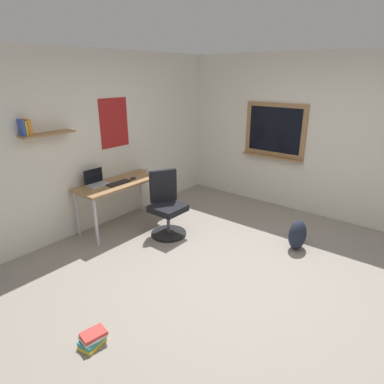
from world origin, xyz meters
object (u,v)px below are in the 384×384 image
Objects in this scene: laptop at (96,181)px; desk at (120,187)px; computer_mouse at (133,178)px; backpack at (297,235)px; office_chair at (167,208)px; keyboard at (119,183)px; book_stack_on_floor at (93,339)px; coffee_mug at (148,170)px.

desk is at bearing -24.19° from laptop.
laptop is 0.56m from computer_mouse.
backpack is at bearing -67.30° from desk.
office_chair is 0.74m from computer_mouse.
office_chair is 2.57× the size of keyboard.
keyboard is 2.65m from backpack.
laptop is 2.98× the size of computer_mouse.
book_stack_on_floor is at bearing 165.38° from backpack.
office_chair is 1.87m from backpack.
keyboard is (-0.07, -0.07, 0.09)m from desk.
office_chair is at bearing -64.50° from keyboard.
keyboard is 2.45m from book_stack_on_floor.
desk is 0.81m from office_chair.
laptop is at bearing 138.91° from keyboard.
coffee_mug is 2.98m from book_stack_on_floor.
laptop reaches higher than office_chair.
office_chair is at bearing 25.69° from book_stack_on_floor.
desk is at bearing 45.87° from keyboard.
office_chair reaches higher than coffee_mug.
computer_mouse reaches higher than book_stack_on_floor.
office_chair is 0.81m from keyboard.
book_stack_on_floor is (-2.02, -0.97, -0.35)m from office_chair.
laptop is 0.32m from keyboard.
computer_mouse is at bearing -18.47° from desk.
book_stack_on_floor is at bearing -154.31° from office_chair.
office_chair is at bearing -86.89° from computer_mouse.
laptop reaches higher than book_stack_on_floor.
office_chair is at bearing -57.48° from laptop.
book_stack_on_floor is at bearing -144.44° from coffee_mug.
keyboard is at bearing 43.85° from book_stack_on_floor.
backpack is (0.80, -2.36, -0.54)m from computer_mouse.
desk is 0.36m from laptop.
coffee_mug is (0.37, 0.05, 0.03)m from computer_mouse.
keyboard reaches higher than backpack.
desk is 4.42× the size of laptop.
backpack is (0.43, -2.41, -0.57)m from coffee_mug.
coffee_mug is (0.34, 0.71, 0.37)m from office_chair.
desk is 2.67m from backpack.
office_chair reaches higher than book_stack_on_floor.
backpack reaches higher than book_stack_on_floor.
keyboard is at bearing -175.62° from coffee_mug.
coffee_mug reaches higher than backpack.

